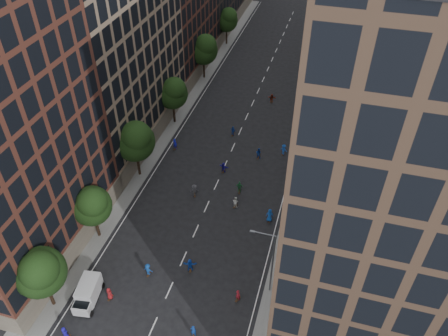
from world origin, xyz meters
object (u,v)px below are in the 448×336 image
Objects in this scene: streetlamp_far at (312,99)px; skater_1 at (193,331)px; cargo_van at (88,293)px; streetlamp_near at (271,261)px; skater_0 at (65,333)px.

streetlamp_far is 5.60× the size of skater_1.
cargo_van is 12.15m from skater_1.
cargo_van is 2.80× the size of skater_1.
streetlamp_near is 10.41m from skater_1.
skater_0 is 1.02× the size of skater_1.
skater_0 is at bearing 9.27° from skater_1.
cargo_van is at bearing -66.54° from skater_0.
streetlamp_near is at bearing -90.00° from streetlamp_far.
cargo_van is at bearing -11.58° from skater_1.
streetlamp_near reaches higher than cargo_van.
streetlamp_far is 47.82m from skater_0.
cargo_van is 4.55m from skater_0.
streetlamp_far is at bearing 56.66° from cargo_van.
streetlamp_near is 5.60× the size of skater_1.
streetlamp_far reaches higher than skater_0.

